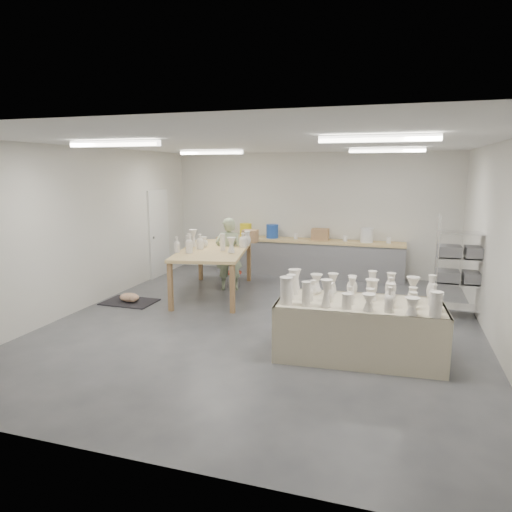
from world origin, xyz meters
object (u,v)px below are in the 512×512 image
(drying_table, at_px, (359,326))
(potter, at_px, (229,254))
(red_stool, at_px, (233,273))
(work_table, at_px, (217,249))

(drying_table, bearing_deg, potter, 132.90)
(drying_table, distance_m, potter, 4.15)
(drying_table, relative_size, potter, 1.46)
(drying_table, distance_m, red_stool, 4.33)
(red_stool, bearing_deg, work_table, -101.51)
(potter, relative_size, red_stool, 3.95)
(work_table, bearing_deg, potter, 59.06)
(work_table, relative_size, red_stool, 6.98)
(drying_table, relative_size, work_table, 0.83)
(drying_table, xyz_separation_m, potter, (-3.00, 2.85, 0.34))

